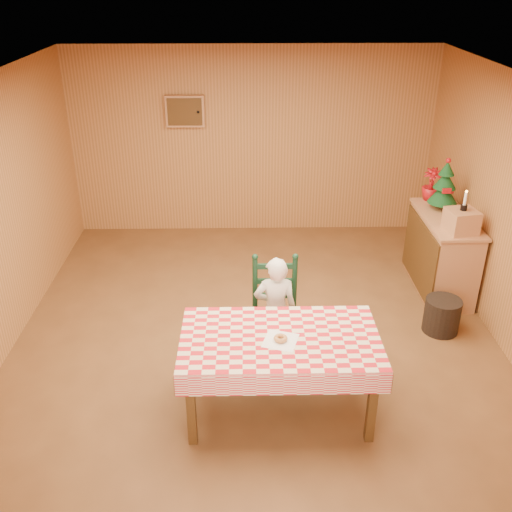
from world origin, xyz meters
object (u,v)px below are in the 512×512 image
(dining_table, at_px, (280,345))
(ladder_chair, at_px, (275,313))
(shelf_unit, at_px, (441,253))
(christmas_tree, at_px, (444,186))
(storage_bin, at_px, (442,315))
(seated_child, at_px, (275,311))
(crate, at_px, (461,221))

(dining_table, relative_size, ladder_chair, 1.53)
(shelf_unit, distance_m, christmas_tree, 0.79)
(dining_table, relative_size, christmas_tree, 2.67)
(shelf_unit, relative_size, christmas_tree, 2.00)
(dining_table, bearing_deg, storage_bin, 33.56)
(seated_child, bearing_deg, shelf_unit, -146.01)
(ladder_chair, bearing_deg, seated_child, -90.00)
(crate, bearing_deg, christmas_tree, 90.00)
(seated_child, xyz_separation_m, storage_bin, (1.79, 0.46, -0.37))
(seated_child, bearing_deg, storage_bin, -165.62)
(christmas_tree, bearing_deg, storage_bin, -101.68)
(dining_table, relative_size, seated_child, 1.47)
(storage_bin, bearing_deg, crate, 64.70)
(seated_child, height_order, shelf_unit, seated_child)
(storage_bin, bearing_deg, ladder_chair, -167.33)
(ladder_chair, height_order, christmas_tree, christmas_tree)
(ladder_chair, distance_m, christmas_tree, 2.66)
(crate, bearing_deg, dining_table, -140.18)
(dining_table, bearing_deg, shelf_unit, 45.99)
(crate, distance_m, christmas_tree, 0.67)
(dining_table, distance_m, ladder_chair, 0.81)
(seated_child, height_order, storage_bin, seated_child)
(dining_table, bearing_deg, seated_child, 90.00)
(seated_child, relative_size, storage_bin, 2.99)
(shelf_unit, height_order, crate, crate)
(crate, relative_size, christmas_tree, 0.48)
(christmas_tree, height_order, storage_bin, christmas_tree)
(dining_table, distance_m, crate, 2.67)
(seated_child, bearing_deg, crate, -154.61)
(ladder_chair, height_order, seated_child, seated_child)
(crate, xyz_separation_m, storage_bin, (-0.24, -0.50, -0.87))
(seated_child, bearing_deg, christmas_tree, -141.54)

